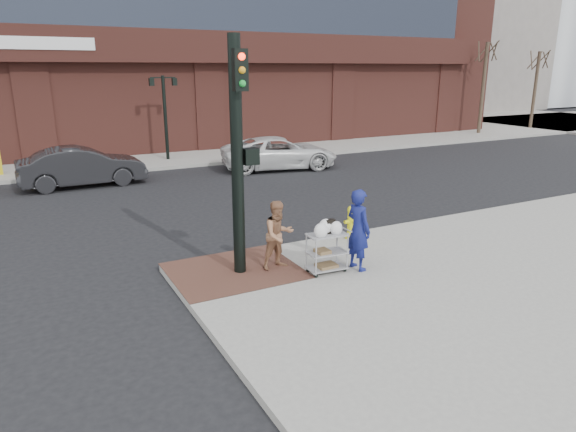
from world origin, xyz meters
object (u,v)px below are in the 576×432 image
pedestrian_tan (279,235)px  utility_cart (327,249)px  minivan_white (279,153)px  lamp_post (165,108)px  traffic_signal_pole (238,151)px  woman_blue (358,230)px  sedan_dark (82,167)px  fire_hydrant (351,222)px

pedestrian_tan → utility_cart: 1.12m
minivan_white → lamp_post: bearing=56.9°
lamp_post → traffic_signal_pole: (-2.48, -15.23, 0.21)m
woman_blue → sedan_dark: size_ratio=0.39×
minivan_white → sedan_dark: bearing=99.9°
fire_hydrant → minivan_white: bearing=73.2°
pedestrian_tan → utility_cart: size_ratio=1.31×
lamp_post → utility_cart: size_ratio=3.37×
fire_hydrant → lamp_post: bearing=93.9°
lamp_post → traffic_signal_pole: traffic_signal_pole is taller
minivan_white → fire_hydrant: 10.76m
lamp_post → sedan_dark: lamp_post is taller
minivan_white → utility_cart: 12.94m
traffic_signal_pole → utility_cart: (1.66, -0.89, -2.14)m
fire_hydrant → pedestrian_tan: bearing=-160.1°
fire_hydrant → sedan_dark: bearing=116.7°
utility_cart → fire_hydrant: bearing=42.8°
lamp_post → woman_blue: bearing=-90.4°
pedestrian_tan → minivan_white: (5.73, 11.25, -0.19)m
fire_hydrant → traffic_signal_pole: bearing=-167.3°
utility_cart → fire_hydrant: size_ratio=1.33×
lamp_post → fire_hydrant: (0.98, -14.45, -2.01)m
minivan_white → utility_cart: size_ratio=4.47×
lamp_post → minivan_white: (4.09, -4.15, -1.88)m
pedestrian_tan → fire_hydrant: bearing=14.0°
lamp_post → pedestrian_tan: (-1.64, -15.40, -1.69)m
utility_cart → sedan_dark: bearing=106.1°
lamp_post → utility_cart: 16.25m
traffic_signal_pole → lamp_post: bearing=80.8°
fire_hydrant → woman_blue: bearing=-120.9°
lamp_post → traffic_signal_pole: size_ratio=0.80×
woman_blue → fire_hydrant: size_ratio=2.04×
sedan_dark → woman_blue: bearing=-162.4°
traffic_signal_pole → woman_blue: size_ratio=2.73×
traffic_signal_pole → minivan_white: 13.05m
woman_blue → fire_hydrant: bearing=-37.4°
traffic_signal_pole → pedestrian_tan: 2.09m
utility_cart → fire_hydrant: (1.80, 1.67, -0.08)m
traffic_signal_pole → woman_blue: (2.37, -1.04, -1.77)m
utility_cart → fire_hydrant: 2.46m
utility_cart → minivan_white: bearing=67.7°
minivan_white → utility_cart: (-4.91, -11.97, -0.05)m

